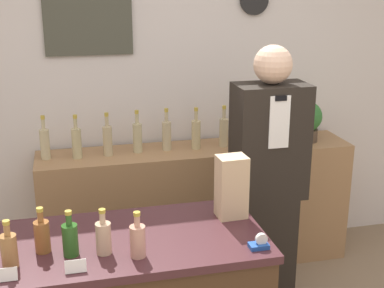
{
  "coord_description": "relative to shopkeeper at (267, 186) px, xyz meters",
  "views": [
    {
      "loc": [
        -0.69,
        -1.82,
        2.1
      ],
      "look_at": [
        0.02,
        1.11,
        1.15
      ],
      "focal_mm": 50.0,
      "sensor_mm": 36.0,
      "label": 1
    }
  ],
  "objects": [
    {
      "name": "shopkeeper",
      "position": [
        0.0,
        0.0,
        0.0
      ],
      "size": [
        0.44,
        0.27,
        1.73
      ],
      "color": "black",
      "rests_on": "ground_plane"
    },
    {
      "name": "shelf_bottle_4",
      "position": [
        -0.5,
        0.69,
        0.17
      ],
      "size": [
        0.06,
        0.06,
        0.3
      ],
      "color": "tan",
      "rests_on": "back_shelf"
    },
    {
      "name": "paper_bag",
      "position": [
        -0.38,
        -0.44,
        0.2
      ],
      "size": [
        0.15,
        0.13,
        0.33
      ],
      "color": "tan",
      "rests_on": "display_counter"
    },
    {
      "name": "shelf_bottle_5",
      "position": [
        -0.29,
        0.67,
        0.17
      ],
      "size": [
        0.06,
        0.06,
        0.3
      ],
      "color": "tan",
      "rests_on": "back_shelf"
    },
    {
      "name": "back_wall",
      "position": [
        -0.49,
        0.95,
        0.49
      ],
      "size": [
        5.2,
        0.09,
        2.7
      ],
      "color": "silver",
      "rests_on": "ground_plane"
    },
    {
      "name": "tape_dispenser",
      "position": [
        -0.35,
        -0.8,
        0.06
      ],
      "size": [
        0.09,
        0.06,
        0.07
      ],
      "color": "#1E4799",
      "rests_on": "display_counter"
    },
    {
      "name": "shelf_bottle_6",
      "position": [
        -0.08,
        0.68,
        0.17
      ],
      "size": [
        0.06,
        0.06,
        0.3
      ],
      "color": "tan",
      "rests_on": "back_shelf"
    },
    {
      "name": "counter_bottle_4",
      "position": [
        -0.91,
        -0.74,
        0.12
      ],
      "size": [
        0.07,
        0.07,
        0.22
      ],
      "color": "tan",
      "rests_on": "display_counter"
    },
    {
      "name": "shelf_bottle_3",
      "position": [
        -0.71,
        0.69,
        0.17
      ],
      "size": [
        0.06,
        0.06,
        0.3
      ],
      "color": "tan",
      "rests_on": "back_shelf"
    },
    {
      "name": "potted_plant",
      "position": [
        0.56,
        0.66,
        0.22
      ],
      "size": [
        0.23,
        0.23,
        0.3
      ],
      "color": "#4C3D2D",
      "rests_on": "back_shelf"
    },
    {
      "name": "price_card_right",
      "position": [
        -1.19,
        -0.82,
        0.07
      ],
      "size": [
        0.09,
        0.02,
        0.06
      ],
      "color": "white",
      "rests_on": "display_counter"
    },
    {
      "name": "shelf_bottle_8",
      "position": [
        0.34,
        0.67,
        0.17
      ],
      "size": [
        0.06,
        0.06,
        0.3
      ],
      "color": "tan",
      "rests_on": "back_shelf"
    },
    {
      "name": "counter_bottle_1",
      "position": [
        -1.32,
        -0.6,
        0.12
      ],
      "size": [
        0.07,
        0.07,
        0.22
      ],
      "color": "brown",
      "rests_on": "display_counter"
    },
    {
      "name": "shelf_bottle_7",
      "position": [
        0.13,
        0.66,
        0.17
      ],
      "size": [
        0.06,
        0.06,
        0.3
      ],
      "color": "tan",
      "rests_on": "back_shelf"
    },
    {
      "name": "counter_bottle_2",
      "position": [
        -1.2,
        -0.66,
        0.12
      ],
      "size": [
        0.07,
        0.07,
        0.22
      ],
      "color": "#28581F",
      "rests_on": "display_counter"
    },
    {
      "name": "counter_bottle_3",
      "position": [
        -1.05,
        -0.68,
        0.12
      ],
      "size": [
        0.07,
        0.07,
        0.22
      ],
      "color": "tan",
      "rests_on": "display_counter"
    },
    {
      "name": "shelf_bottle_2",
      "position": [
        -0.91,
        0.67,
        0.17
      ],
      "size": [
        0.06,
        0.06,
        0.3
      ],
      "color": "tan",
      "rests_on": "back_shelf"
    },
    {
      "name": "back_shelf",
      "position": [
        -0.28,
        0.67,
        -0.4
      ],
      "size": [
        2.27,
        0.44,
        0.92
      ],
      "color": "#9E754C",
      "rests_on": "ground_plane"
    },
    {
      "name": "counter_bottle_0",
      "position": [
        -1.46,
        -0.7,
        0.12
      ],
      "size": [
        0.07,
        0.07,
        0.22
      ],
      "color": "#9E6F3E",
      "rests_on": "display_counter"
    },
    {
      "name": "shelf_bottle_1",
      "position": [
        -1.12,
        0.66,
        0.17
      ],
      "size": [
        0.06,
        0.06,
        0.3
      ],
      "color": "tan",
      "rests_on": "back_shelf"
    },
    {
      "name": "shelf_bottle_0",
      "position": [
        -1.33,
        0.69,
        0.17
      ],
      "size": [
        0.06,
        0.06,
        0.3
      ],
      "color": "tan",
      "rests_on": "back_shelf"
    },
    {
      "name": "price_card_left",
      "position": [
        -1.46,
        -0.82,
        0.07
      ],
      "size": [
        0.09,
        0.02,
        0.06
      ],
      "color": "white",
      "rests_on": "display_counter"
    }
  ]
}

